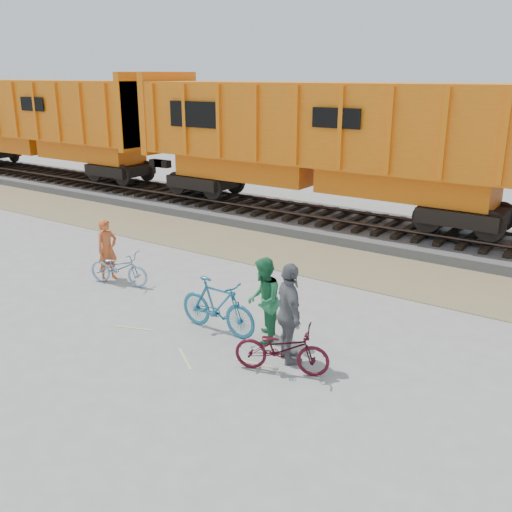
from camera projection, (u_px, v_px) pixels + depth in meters
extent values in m
plane|color=#9E9E99|center=(194.00, 326.00, 12.05)|extent=(120.00, 120.00, 0.00)
cube|color=#97885E|center=(320.00, 260.00, 16.35)|extent=(120.00, 3.00, 0.02)
cube|color=slate|center=(370.00, 229.00, 19.04)|extent=(120.00, 4.00, 0.30)
cube|color=black|center=(218.00, 200.00, 22.51)|extent=(0.22, 2.60, 0.12)
cube|color=black|center=(371.00, 223.00, 18.98)|extent=(0.22, 2.60, 0.12)
cylinder|color=#382821|center=(362.00, 224.00, 18.38)|extent=(120.00, 0.12, 0.12)
cylinder|color=#382821|center=(380.00, 215.00, 19.51)|extent=(120.00, 0.12, 0.12)
cube|color=black|center=(50.00, 163.00, 28.07)|extent=(11.20, 2.20, 0.80)
cube|color=orange|center=(48.00, 145.00, 27.82)|extent=(11.76, 1.65, 0.90)
cube|color=orange|center=(44.00, 108.00, 27.28)|extent=(14.00, 3.00, 2.60)
cube|color=orange|center=(146.00, 111.00, 23.53)|extent=(0.30, 3.06, 3.10)
cube|color=black|center=(317.00, 199.00, 19.92)|extent=(11.20, 2.20, 0.80)
cube|color=orange|center=(318.00, 175.00, 19.66)|extent=(11.76, 1.65, 0.90)
cube|color=orange|center=(320.00, 123.00, 19.13)|extent=(14.00, 3.00, 2.60)
cube|color=orange|center=(169.00, 112.00, 22.82)|extent=(0.30, 3.06, 3.10)
cube|color=black|center=(194.00, 114.00, 20.12)|extent=(2.20, 0.04, 0.90)
imported|color=#7A9FC5|center=(119.00, 268.00, 14.36)|extent=(1.75, 0.96, 0.87)
imported|color=#1B6587|center=(217.00, 306.00, 11.65)|extent=(1.90, 0.56, 1.14)
imported|color=#440B17|center=(282.00, 349.00, 10.08)|extent=(1.81, 1.16, 0.90)
imported|color=#D05C29|center=(107.00, 250.00, 14.60)|extent=(0.44, 0.62, 1.60)
imported|color=#287E4A|center=(263.00, 300.00, 11.18)|extent=(0.96, 1.04, 1.72)
imported|color=slate|center=(289.00, 314.00, 10.30)|extent=(1.14, 1.10, 1.91)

